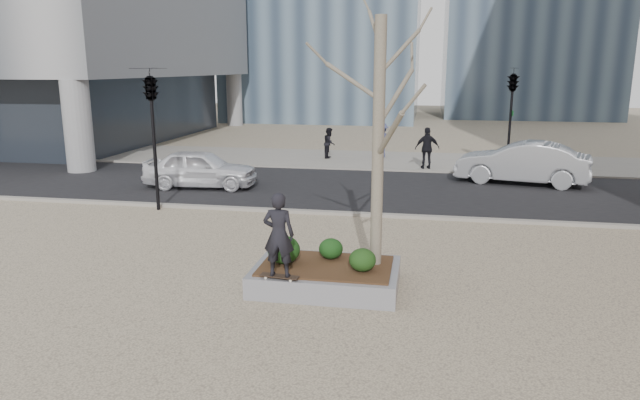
% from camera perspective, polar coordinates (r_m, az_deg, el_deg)
% --- Properties ---
extents(ground, '(120.00, 120.00, 0.00)m').
position_cam_1_polar(ground, '(12.33, -4.02, -8.35)').
color(ground, tan).
rests_on(ground, ground).
extents(street, '(60.00, 8.00, 0.02)m').
position_cam_1_polar(street, '(21.77, 2.52, 1.19)').
color(street, black).
rests_on(street, ground).
extents(far_sidewalk, '(60.00, 6.00, 0.02)m').
position_cam_1_polar(far_sidewalk, '(28.60, 4.48, 4.04)').
color(far_sidewalk, gray).
rests_on(far_sidewalk, ground).
extents(planter, '(3.00, 2.00, 0.45)m').
position_cam_1_polar(planter, '(12.05, 0.62, -7.69)').
color(planter, gray).
rests_on(planter, ground).
extents(planter_mulch, '(2.70, 1.70, 0.04)m').
position_cam_1_polar(planter_mulch, '(11.96, 0.62, -6.59)').
color(planter_mulch, '#382314').
rests_on(planter_mulch, planter).
extents(sycamore_tree, '(2.80, 2.80, 6.60)m').
position_cam_1_polar(sycamore_tree, '(11.46, 5.93, 9.48)').
color(sycamore_tree, gray).
rests_on(sycamore_tree, planter_mulch).
extents(shrub_left, '(0.69, 0.69, 0.58)m').
position_cam_1_polar(shrub_left, '(12.00, -3.65, -4.97)').
color(shrub_left, '#183C13').
rests_on(shrub_left, planter_mulch).
extents(shrub_middle, '(0.52, 0.52, 0.44)m').
position_cam_1_polar(shrub_middle, '(12.28, 1.10, -4.88)').
color(shrub_middle, '#173A12').
rests_on(shrub_middle, planter_mulch).
extents(shrub_right, '(0.55, 0.55, 0.47)m').
position_cam_1_polar(shrub_right, '(11.57, 4.27, -5.99)').
color(shrub_right, '#1C3F14').
rests_on(shrub_right, planter_mulch).
extents(skateboard, '(0.80, 0.29, 0.08)m').
position_cam_1_polar(skateboard, '(11.31, -4.08, -7.73)').
color(skateboard, black).
rests_on(skateboard, planter).
extents(skateboarder, '(0.62, 0.41, 1.67)m').
position_cam_1_polar(skateboarder, '(11.03, -4.15, -3.48)').
color(skateboarder, black).
rests_on(skateboarder, skateboard).
extents(police_car, '(4.38, 2.05, 1.45)m').
position_cam_1_polar(police_car, '(22.21, -11.86, 3.10)').
color(police_car, white).
rests_on(police_car, street).
extents(car_silver, '(5.29, 2.81, 1.66)m').
position_cam_1_polar(car_silver, '(23.83, 19.53, 3.54)').
color(car_silver, '#A7AAB0').
rests_on(car_silver, street).
extents(pedestrian_a, '(0.59, 0.75, 1.53)m').
position_cam_1_polar(pedestrian_a, '(28.89, 0.95, 5.73)').
color(pedestrian_a, black).
rests_on(pedestrian_a, far_sidewalk).
extents(pedestrian_b, '(0.97, 1.28, 1.76)m').
position_cam_1_polar(pedestrian_b, '(29.20, 6.21, 5.96)').
color(pedestrian_b, '#3C426C').
rests_on(pedestrian_b, far_sidewalk).
extents(pedestrian_c, '(1.16, 0.66, 1.87)m').
position_cam_1_polar(pedestrian_c, '(26.22, 10.67, 5.12)').
color(pedestrian_c, black).
rests_on(pedestrian_c, far_sidewalk).
extents(traffic_light_near, '(0.60, 2.48, 4.50)m').
position_cam_1_polar(traffic_light_near, '(18.83, -16.26, 5.72)').
color(traffic_light_near, black).
rests_on(traffic_light_near, ground).
extents(traffic_light_far, '(0.60, 2.48, 4.50)m').
position_cam_1_polar(traffic_light_far, '(26.05, 18.48, 7.49)').
color(traffic_light_far, black).
rests_on(traffic_light_far, ground).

